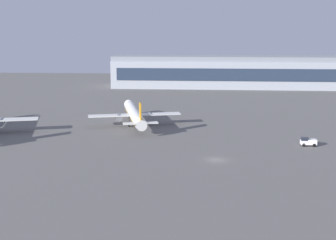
% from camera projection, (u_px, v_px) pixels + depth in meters
% --- Properties ---
extents(ground_plane, '(416.00, 416.00, 0.00)m').
position_uv_depth(ground_plane, '(216.00, 160.00, 110.25)').
color(ground_plane, '#605E5B').
extents(terminal_building, '(160.06, 22.40, 16.40)m').
position_uv_depth(terminal_building, '(266.00, 72.00, 241.44)').
color(terminal_building, '#9EA3AD').
rests_on(terminal_building, ground).
extents(airplane_taxiway_distant, '(29.38, 37.46, 9.74)m').
position_uv_depth(airplane_taxiway_distant, '(135.00, 114.00, 148.39)').
color(airplane_taxiway_distant, silver).
rests_on(airplane_taxiway_distant, ground).
extents(cargo_loader, '(4.21, 2.14, 2.25)m').
position_uv_depth(cargo_loader, '(308.00, 142.00, 123.04)').
color(cargo_loader, white).
rests_on(cargo_loader, ground).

